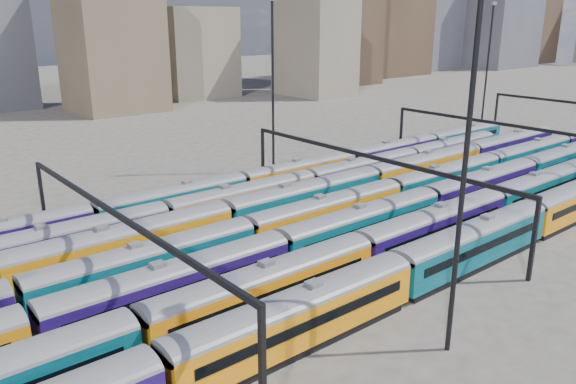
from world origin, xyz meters
TOP-DOWN VIEW (x-y plane):
  - ground at (0.00, 0.00)m, footprint 500.00×500.00m
  - rake_0 at (-2.36, -15.00)m, footprint 128.93×3.14m
  - rake_1 at (9.26, -10.00)m, footprint 150.11×3.13m
  - rake_2 at (3.98, -5.00)m, footprint 150.40×3.14m
  - rake_3 at (14.37, 0.00)m, footprint 126.65×3.09m
  - rake_4 at (-6.12, 5.00)m, footprint 133.31×3.25m
  - rake_5 at (-0.28, 10.00)m, footprint 101.14×2.96m
  - rake_6 at (2.97, 15.00)m, footprint 116.18×2.84m
  - gantry_1 at (-20.00, 0.00)m, footprint 0.35×40.35m
  - gantry_2 at (10.00, 0.00)m, footprint 0.35×40.35m
  - gantry_3 at (40.00, 0.00)m, footprint 0.35×40.35m
  - mast_2 at (-5.00, -22.00)m, footprint 1.40×0.50m
  - mast_3 at (15.00, 24.00)m, footprint 1.40×0.50m
  - mast_5 at (65.00, 20.00)m, footprint 1.40×0.50m
  - skyline at (104.75, 105.73)m, footprint 399.22×60.48m

SIDE VIEW (x-z plane):
  - ground at x=0.00m, z-range 0.00..0.00m
  - rake_6 at x=2.97m, z-range 0.12..4.88m
  - rake_5 at x=-0.28m, z-range 0.12..5.11m
  - rake_3 at x=14.37m, z-range 0.13..5.33m
  - rake_1 at x=9.26m, z-range 0.13..5.42m
  - rake_2 at x=3.98m, z-range 0.13..5.43m
  - rake_0 at x=-2.36m, z-range 0.13..5.43m
  - rake_4 at x=-6.12m, z-range 0.14..5.62m
  - gantry_1 at x=-20.00m, z-range 2.78..10.80m
  - gantry_2 at x=10.00m, z-range 2.78..10.80m
  - gantry_3 at x=40.00m, z-range 2.78..10.80m
  - mast_2 at x=-5.00m, z-range 1.17..26.77m
  - mast_3 at x=15.00m, z-range 1.17..26.77m
  - mast_5 at x=65.00m, z-range 1.17..26.77m
  - skyline at x=104.75m, z-range -4.18..45.85m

